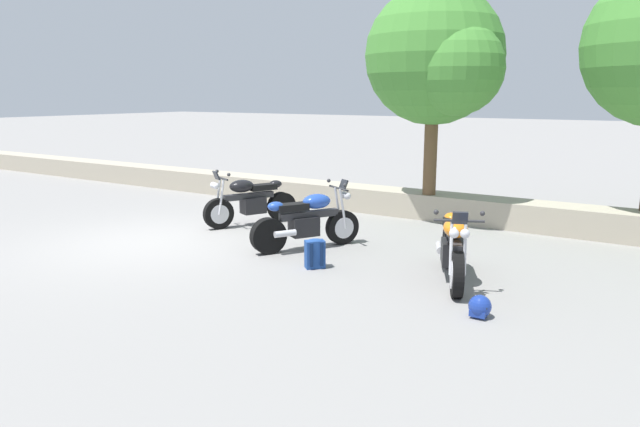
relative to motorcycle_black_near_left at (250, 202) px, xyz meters
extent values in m
plane|color=gray|center=(-0.65, -2.11, -0.49)|extent=(120.00, 120.00, 0.00)
cube|color=#A89E89|center=(-0.65, 2.69, -0.21)|extent=(36.00, 0.80, 0.55)
cylinder|color=black|center=(-0.30, -0.63, -0.18)|extent=(0.40, 0.62, 0.62)
cylinder|color=black|center=(0.33, 0.67, -0.18)|extent=(0.43, 0.64, 0.62)
cylinder|color=silver|center=(-0.30, -0.63, -0.18)|extent=(0.31, 0.42, 0.38)
cube|color=black|center=(0.04, 0.07, -0.08)|extent=(0.50, 0.57, 0.34)
cube|color=#2D2D30|center=(-0.01, -0.02, 0.12)|extent=(0.61, 1.05, 0.12)
ellipsoid|color=black|center=(-0.07, -0.16, 0.34)|extent=(0.53, 0.62, 0.26)
cube|color=black|center=(0.14, 0.27, 0.28)|extent=(0.48, 0.62, 0.12)
ellipsoid|color=black|center=(0.27, 0.54, 0.32)|extent=(0.32, 0.35, 0.16)
cylinder|color=#2D2D30|center=(-0.27, -0.55, 0.54)|extent=(0.61, 0.32, 0.04)
sphere|color=silver|center=(-0.26, -0.71, 0.40)|extent=(0.13, 0.13, 0.13)
sphere|color=silver|center=(-0.39, -0.65, 0.40)|extent=(0.13, 0.13, 0.13)
cube|color=#26282D|center=(-0.31, -0.64, 0.60)|extent=(0.22, 0.17, 0.18)
cylinder|color=silver|center=(0.08, 0.52, -0.13)|extent=(0.26, 0.39, 0.11)
cylinder|color=silver|center=(-0.20, -0.63, 0.18)|extent=(0.11, 0.17, 0.73)
cylinder|color=silver|center=(-0.36, -0.55, 0.18)|extent=(0.11, 0.17, 0.73)
sphere|color=#2D2D30|center=(0.02, -0.65, 0.64)|extent=(0.07, 0.07, 0.07)
sphere|color=#2D2D30|center=(-0.52, -0.39, 0.64)|extent=(0.07, 0.07, 0.07)
cylinder|color=black|center=(2.41, -0.34, -0.18)|extent=(0.43, 0.61, 0.62)
cylinder|color=black|center=(1.68, -1.58, -0.18)|extent=(0.47, 0.63, 0.62)
cylinder|color=silver|center=(2.41, -0.34, -0.18)|extent=(0.33, 0.41, 0.38)
cube|color=black|center=(2.02, -1.00, -0.08)|extent=(0.52, 0.58, 0.34)
cube|color=#2D2D30|center=(2.07, -0.92, 0.12)|extent=(0.68, 1.02, 0.12)
ellipsoid|color=#2347A8|center=(2.15, -0.79, 0.34)|extent=(0.56, 0.62, 0.26)
cube|color=black|center=(1.91, -1.20, 0.28)|extent=(0.51, 0.61, 0.12)
ellipsoid|color=#2347A8|center=(1.75, -1.46, 0.32)|extent=(0.33, 0.35, 0.16)
cylinder|color=#2D2D30|center=(2.37, -0.41, 0.54)|extent=(0.59, 0.37, 0.04)
sphere|color=silver|center=(2.38, -0.25, 0.40)|extent=(0.13, 0.13, 0.13)
sphere|color=silver|center=(2.50, -0.32, 0.40)|extent=(0.13, 0.13, 0.13)
cube|color=#26282D|center=(2.42, -0.32, 0.60)|extent=(0.22, 0.18, 0.18)
cylinder|color=silver|center=(1.94, -1.46, -0.13)|extent=(0.29, 0.38, 0.11)
cylinder|color=silver|center=(2.31, -0.33, 0.18)|extent=(0.12, 0.16, 0.73)
cylinder|color=silver|center=(2.47, -0.42, 0.18)|extent=(0.12, 0.16, 0.73)
sphere|color=#2D2D30|center=(2.09, -0.29, 0.64)|extent=(0.07, 0.07, 0.07)
sphere|color=#2D2D30|center=(2.61, -0.60, 0.64)|extent=(0.07, 0.07, 0.07)
cylinder|color=black|center=(5.12, -1.96, -0.18)|extent=(0.38, 0.62, 0.62)
cylinder|color=black|center=(4.53, -0.65, -0.18)|extent=(0.42, 0.64, 0.62)
cylinder|color=silver|center=(5.12, -1.96, -0.18)|extent=(0.30, 0.42, 0.38)
cube|color=black|center=(4.81, -1.26, -0.08)|extent=(0.49, 0.57, 0.34)
cube|color=#2D2D30|center=(4.85, -1.35, 0.12)|extent=(0.57, 1.06, 0.12)
ellipsoid|color=orange|center=(4.91, -1.49, 0.34)|extent=(0.52, 0.61, 0.26)
cube|color=black|center=(4.71, -1.05, 0.28)|extent=(0.47, 0.62, 0.12)
ellipsoid|color=orange|center=(4.59, -0.78, 0.32)|extent=(0.31, 0.35, 0.16)
cylinder|color=#2D2D30|center=(5.09, -1.89, 0.54)|extent=(0.62, 0.30, 0.04)
sphere|color=silver|center=(5.21, -1.99, 0.40)|extent=(0.13, 0.13, 0.13)
sphere|color=silver|center=(5.08, -2.05, 0.40)|extent=(0.13, 0.13, 0.13)
cube|color=#26282D|center=(5.13, -1.98, 0.60)|extent=(0.22, 0.17, 0.18)
cylinder|color=silver|center=(4.48, -0.93, -0.13)|extent=(0.25, 0.39, 0.11)
cylinder|color=silver|center=(5.18, -1.89, 0.18)|extent=(0.11, 0.17, 0.73)
cylinder|color=silver|center=(5.02, -1.96, 0.18)|extent=(0.11, 0.17, 0.73)
sphere|color=#2D2D30|center=(5.34, -1.73, 0.64)|extent=(0.07, 0.07, 0.07)
sphere|color=#2D2D30|center=(4.79, -1.98, 0.64)|extent=(0.07, 0.07, 0.07)
cube|color=navy|center=(2.80, -1.86, -0.27)|extent=(0.34, 0.34, 0.44)
cube|color=navy|center=(2.71, -1.78, -0.31)|extent=(0.20, 0.21, 0.24)
ellipsoid|color=navy|center=(2.80, -1.86, -0.06)|extent=(0.32, 0.33, 0.08)
cube|color=#10244B|center=(2.82, -1.99, -0.25)|extent=(0.06, 0.06, 0.37)
cube|color=#10244B|center=(2.93, -1.87, -0.25)|extent=(0.06, 0.06, 0.37)
sphere|color=navy|center=(5.60, -2.51, -0.35)|extent=(0.28, 0.28, 0.28)
ellipsoid|color=black|center=(5.60, -2.59, -0.34)|extent=(0.23, 0.06, 0.12)
cube|color=navy|center=(5.60, -2.59, -0.42)|extent=(0.20, 0.08, 0.08)
cylinder|color=brown|center=(2.94, 2.47, 0.98)|extent=(0.28, 0.28, 1.83)
sphere|color=#428433|center=(2.94, 2.47, 2.96)|extent=(2.84, 2.84, 2.84)
sphere|color=#428433|center=(3.58, 2.05, 2.68)|extent=(1.85, 1.85, 1.85)
camera|label=1|loc=(7.51, -9.17, 2.18)|focal=32.48mm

